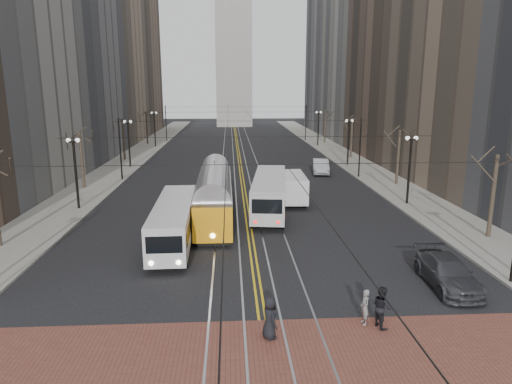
{
  "coord_description": "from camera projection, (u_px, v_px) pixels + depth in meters",
  "views": [
    {
      "loc": [
        -1.32,
        -18.81,
        9.78
      ],
      "look_at": [
        0.39,
        10.63,
        3.0
      ],
      "focal_mm": 32.0,
      "sensor_mm": 36.0,
      "label": 1
    }
  ],
  "objects": [
    {
      "name": "crosswalk_band",
      "position": [
        268.0,
        361.0,
        16.67
      ],
      "size": [
        25.0,
        6.0,
        0.01
      ],
      "primitive_type": "cube",
      "color": "brown",
      "rests_on": "ground"
    },
    {
      "name": "sidewalk_left",
      "position": [
        132.0,
        159.0,
        63.49
      ],
      "size": [
        5.0,
        140.0,
        0.15
      ],
      "primitive_type": "cube",
      "color": "gray",
      "rests_on": "ground"
    },
    {
      "name": "transit_bus",
      "position": [
        174.0,
        223.0,
        28.99
      ],
      "size": [
        2.45,
        10.74,
        2.67
      ],
      "primitive_type": "cube",
      "rotation": [
        0.0,
        0.0,
        0.02
      ],
      "color": "silver",
      "rests_on": "ground"
    },
    {
      "name": "building_left_mid",
      "position": [
        45.0,
        31.0,
        60.07
      ],
      "size": [
        16.0,
        20.0,
        34.0
      ],
      "primitive_type": "cube",
      "color": "slate",
      "rests_on": "ground"
    },
    {
      "name": "pedestrian_c",
      "position": [
        382.0,
        307.0,
        18.9
      ],
      "size": [
        0.88,
        1.01,
        1.78
      ],
      "primitive_type": "imported",
      "rotation": [
        0.0,
        0.0,
        1.85
      ],
      "color": "black",
      "rests_on": "crosswalk_band"
    },
    {
      "name": "ground",
      "position": [
        261.0,
        309.0,
        20.57
      ],
      "size": [
        260.0,
        260.0,
        0.0
      ],
      "primitive_type": "plane",
      "color": "black",
      "rests_on": "ground"
    },
    {
      "name": "streetcar",
      "position": [
        215.0,
        199.0,
        34.31
      ],
      "size": [
        2.62,
        13.4,
        3.15
      ],
      "primitive_type": "cube",
      "rotation": [
        0.0,
        0.0,
        0.01
      ],
      "color": "#F8A016",
      "rests_on": "ground"
    },
    {
      "name": "sedan_grey",
      "position": [
        281.0,
        174.0,
        48.56
      ],
      "size": [
        2.05,
        4.6,
        1.54
      ],
      "primitive_type": "imported",
      "rotation": [
        0.0,
        0.0,
        -0.05
      ],
      "color": "#3D4044",
      "rests_on": "ground"
    },
    {
      "name": "street_trees",
      "position": [
        241.0,
        147.0,
        54.24
      ],
      "size": [
        31.68,
        53.28,
        5.6
      ],
      "color": "#382D23",
      "rests_on": "ground"
    },
    {
      "name": "sedan_parked",
      "position": [
        447.0,
        272.0,
        22.84
      ],
      "size": [
        2.29,
        5.15,
        1.47
      ],
      "primitive_type": "imported",
      "rotation": [
        0.0,
        0.0,
        -0.05
      ],
      "color": "#393A40",
      "rests_on": "ground"
    },
    {
      "name": "pedestrian_b",
      "position": [
        365.0,
        307.0,
        19.14
      ],
      "size": [
        0.4,
        0.58,
        1.53
      ],
      "primitive_type": "imported",
      "rotation": [
        0.0,
        0.0,
        4.77
      ],
      "color": "gray",
      "rests_on": "crosswalk_band"
    },
    {
      "name": "pedestrian_a",
      "position": [
        270.0,
        318.0,
        18.02
      ],
      "size": [
        0.83,
        1.0,
        1.75
      ],
      "primitive_type": "imported",
      "rotation": [
        0.0,
        0.0,
        1.95
      ],
      "color": "black",
      "rests_on": "crosswalk_band"
    },
    {
      "name": "centre_lines",
      "position": [
        239.0,
        158.0,
        64.35
      ],
      "size": [
        0.42,
        130.0,
        0.01
      ],
      "primitive_type": "cube",
      "color": "gold",
      "rests_on": "ground"
    },
    {
      "name": "building_right_mid",
      "position": [
        422.0,
        34.0,
        62.95
      ],
      "size": [
        16.0,
        20.0,
        34.0
      ],
      "primitive_type": "cube",
      "color": "brown",
      "rests_on": "ground"
    },
    {
      "name": "cargo_van",
      "position": [
        292.0,
        189.0,
        39.31
      ],
      "size": [
        2.28,
        5.64,
        2.47
      ],
      "primitive_type": "cube",
      "rotation": [
        0.0,
        0.0,
        -0.02
      ],
      "color": "white",
      "rests_on": "ground"
    },
    {
      "name": "streetcar_rails",
      "position": [
        239.0,
        158.0,
        64.35
      ],
      "size": [
        4.8,
        130.0,
        0.02
      ],
      "primitive_type": "cube",
      "color": "gray",
      "rests_on": "ground"
    },
    {
      "name": "lamp_posts",
      "position": [
        242.0,
        155.0,
        47.91
      ],
      "size": [
        27.6,
        57.2,
        5.6
      ],
      "color": "black",
      "rests_on": "ground"
    },
    {
      "name": "trolley_wires",
      "position": [
        241.0,
        140.0,
        53.61
      ],
      "size": [
        25.96,
        120.0,
        6.6
      ],
      "color": "black",
      "rests_on": "ground"
    },
    {
      "name": "building_left_far",
      "position": [
        116.0,
        39.0,
        98.32
      ],
      "size": [
        16.0,
        20.0,
        40.0
      ],
      "primitive_type": "cube",
      "color": "brown",
      "rests_on": "ground"
    },
    {
      "name": "building_right_far",
      "position": [
        349.0,
        40.0,
        101.2
      ],
      "size": [
        16.0,
        20.0,
        40.0
      ],
      "primitive_type": "cube",
      "color": "slate",
      "rests_on": "ground"
    },
    {
      "name": "sedan_silver",
      "position": [
        321.0,
        166.0,
        52.97
      ],
      "size": [
        2.46,
        5.27,
        1.67
      ],
      "primitive_type": "imported",
      "rotation": [
        0.0,
        0.0,
        -0.14
      ],
      "color": "#ADAFB5",
      "rests_on": "ground"
    },
    {
      "name": "rear_bus",
      "position": [
        269.0,
        195.0,
        36.27
      ],
      "size": [
        3.7,
        11.29,
        2.89
      ],
      "primitive_type": "cube",
      "rotation": [
        0.0,
        0.0,
        -0.12
      ],
      "color": "silver",
      "rests_on": "ground"
    },
    {
      "name": "sidewalk_right",
      "position": [
        344.0,
        157.0,
        65.18
      ],
      "size": [
        5.0,
        140.0,
        0.15
      ],
      "primitive_type": "cube",
      "color": "gray",
      "rests_on": "ground"
    }
  ]
}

